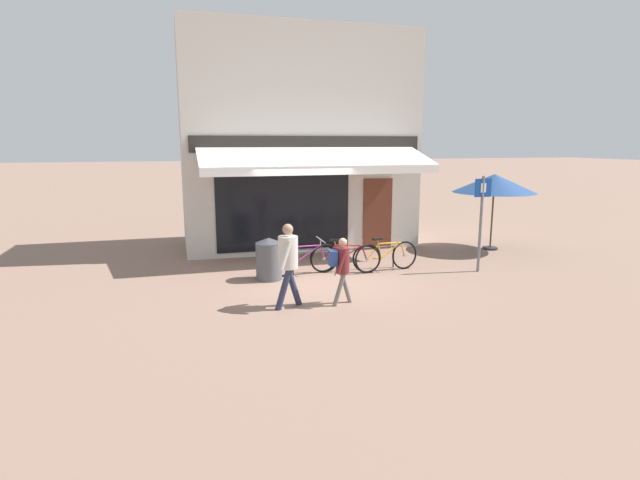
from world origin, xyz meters
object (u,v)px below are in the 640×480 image
(litter_bin, at_px, (269,259))
(cafe_parasol, at_px, (494,184))
(pedestrian_child, at_px, (341,263))
(bicycle_orange, at_px, (386,256))
(pedestrian_adult, at_px, (288,257))
(bicycle_red, at_px, (345,258))
(parking_sign, at_px, (481,214))
(bicycle_purple, at_px, (303,259))

(litter_bin, height_order, cafe_parasol, cafe_parasol)
(pedestrian_child, distance_m, cafe_parasol, 7.05)
(cafe_parasol, bearing_deg, bicycle_orange, -159.24)
(pedestrian_adult, bearing_deg, cafe_parasol, 29.27)
(pedestrian_adult, height_order, pedestrian_child, pedestrian_adult)
(pedestrian_adult, distance_m, litter_bin, 2.14)
(bicycle_red, relative_size, pedestrian_adult, 1.03)
(pedestrian_child, bearing_deg, parking_sign, 20.86)
(bicycle_orange, relative_size, litter_bin, 1.77)
(bicycle_orange, bearing_deg, bicycle_red, 164.40)
(bicycle_orange, distance_m, pedestrian_adult, 3.61)
(parking_sign, bearing_deg, litter_bin, 172.11)
(bicycle_orange, xyz_separation_m, parking_sign, (2.17, -0.66, 1.06))
(litter_bin, relative_size, parking_sign, 0.42)
(litter_bin, xyz_separation_m, cafe_parasol, (6.94, 1.48, 1.46))
(bicycle_red, xyz_separation_m, pedestrian_adult, (-1.89, -2.19, 0.63))
(parking_sign, relative_size, cafe_parasol, 0.99)
(litter_bin, bearing_deg, bicycle_purple, 10.14)
(parking_sign, height_order, cafe_parasol, parking_sign)
(bicycle_purple, xyz_separation_m, litter_bin, (-0.86, -0.15, 0.11))
(bicycle_red, height_order, bicycle_orange, bicycle_orange)
(litter_bin, bearing_deg, pedestrian_adult, -89.98)
(bicycle_red, distance_m, pedestrian_adult, 2.97)
(pedestrian_adult, bearing_deg, bicycle_purple, 71.13)
(parking_sign, bearing_deg, pedestrian_adult, -164.88)
(bicycle_purple, relative_size, pedestrian_adult, 1.11)
(bicycle_orange, xyz_separation_m, cafe_parasol, (4.02, 1.52, 1.57))
(bicycle_purple, relative_size, bicycle_red, 1.08)
(bicycle_orange, distance_m, cafe_parasol, 4.58)
(bicycle_red, bearing_deg, bicycle_orange, 8.51)
(litter_bin, distance_m, parking_sign, 5.22)
(bicycle_purple, xyz_separation_m, bicycle_red, (1.04, -0.04, -0.02))
(bicycle_red, height_order, pedestrian_child, pedestrian_child)
(bicycle_red, bearing_deg, pedestrian_child, -93.48)
(bicycle_purple, height_order, bicycle_red, bicycle_purple)
(bicycle_purple, distance_m, pedestrian_child, 2.39)
(litter_bin, height_order, parking_sign, parking_sign)
(pedestrian_child, bearing_deg, cafe_parasol, 32.61)
(pedestrian_child, relative_size, litter_bin, 1.36)
(bicycle_orange, bearing_deg, litter_bin, 172.20)
(bicycle_orange, xyz_separation_m, pedestrian_child, (-1.89, -2.15, 0.45))
(litter_bin, bearing_deg, bicycle_orange, -0.81)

